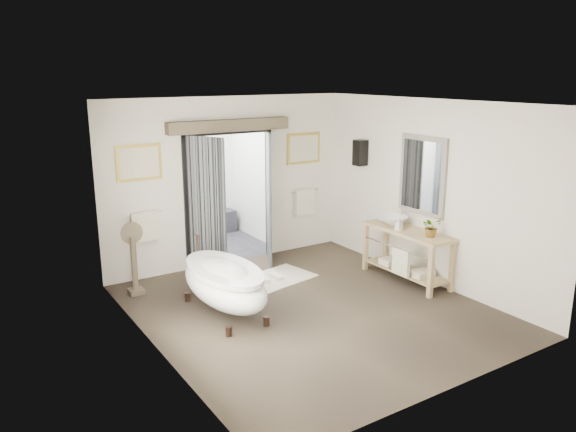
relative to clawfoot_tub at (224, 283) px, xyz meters
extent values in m
plane|color=#483D2D|center=(1.08, -0.56, -0.45)|extent=(5.00, 5.00, 0.00)
cube|color=beige|center=(1.08, -3.06, 1.00)|extent=(4.50, 0.02, 2.90)
cube|color=beige|center=(-1.17, -0.56, 1.00)|extent=(0.02, 5.00, 2.90)
cube|color=beige|center=(3.33, -0.56, 1.00)|extent=(0.02, 5.00, 2.90)
cube|color=beige|center=(-0.45, 1.94, 1.00)|extent=(1.45, 0.02, 2.90)
cube|color=beige|center=(2.60, 1.94, 1.00)|extent=(1.45, 0.02, 2.90)
cube|color=beige|center=(1.08, 1.94, 2.15)|extent=(1.60, 0.02, 0.60)
cube|color=silver|center=(1.08, -0.56, 2.45)|extent=(4.50, 5.00, 0.02)
cube|color=white|center=(-1.12, -1.16, 0.90)|extent=(0.02, 2.20, 2.70)
cube|color=gray|center=(3.30, -0.43, 1.25)|extent=(0.05, 0.95, 1.25)
cube|color=silver|center=(3.27, -0.43, 1.25)|extent=(0.01, 0.80, 1.10)
cube|color=black|center=(3.21, 0.99, 1.45)|extent=(0.20, 0.20, 0.45)
sphere|color=#FFCC8C|center=(3.21, 0.99, 1.45)|extent=(0.10, 0.10, 0.10)
cube|color=black|center=(1.08, 2.94, -0.45)|extent=(2.20, 2.00, 0.01)
cube|color=silver|center=(1.08, 2.94, 2.05)|extent=(2.20, 2.00, 0.02)
cube|color=white|center=(1.08, 3.94, 0.80)|extent=(2.20, 0.02, 2.50)
cube|color=white|center=(-0.02, 2.94, 0.80)|extent=(0.02, 2.00, 2.50)
cube|color=white|center=(2.18, 2.94, 0.80)|extent=(0.02, 2.00, 2.50)
cube|color=black|center=(1.08, 3.76, -0.23)|extent=(2.00, 0.35, 0.45)
cylinder|color=silver|center=(0.68, 3.91, 1.15)|extent=(0.40, 0.03, 0.40)
cylinder|color=silver|center=(1.48, 3.91, 1.15)|extent=(0.40, 0.03, 0.40)
cube|color=black|center=(0.28, 1.94, 0.70)|extent=(0.07, 0.10, 2.30)
cube|color=black|center=(1.88, 1.94, 0.70)|extent=(0.07, 0.10, 2.30)
cube|color=black|center=(1.08, 1.94, 1.85)|extent=(1.67, 0.10, 0.07)
cube|color=black|center=(0.48, 1.59, 0.70)|extent=(0.40, 0.73, 2.30)
cube|color=black|center=(1.68, 1.59, 0.70)|extent=(0.40, 0.73, 2.30)
cube|color=brown|center=(1.08, 1.84, 1.97)|extent=(2.20, 0.20, 0.20)
cube|color=gold|center=(-0.47, 1.92, 1.47)|extent=(0.72, 0.03, 0.57)
cube|color=silver|center=(-0.47, 1.90, 1.47)|extent=(0.62, 0.01, 0.47)
cube|color=gold|center=(2.63, 1.92, 1.47)|extent=(0.72, 0.03, 0.57)
cube|color=silver|center=(2.63, 1.90, 1.47)|extent=(0.62, 0.01, 0.47)
cylinder|color=silver|center=(-0.47, 1.88, 0.67)|extent=(0.60, 0.02, 0.02)
cube|color=#F0EBC5|center=(-0.47, 1.86, 0.45)|extent=(0.42, 0.08, 0.48)
cylinder|color=silver|center=(2.63, 1.88, 0.67)|extent=(0.60, 0.02, 0.02)
cube|color=#F0EBC5|center=(2.63, 1.86, 0.45)|extent=(0.42, 0.08, 0.48)
cylinder|color=#36241C|center=(-0.28, -0.67, -0.39)|extent=(0.09, 0.09, 0.13)
cylinder|color=#36241C|center=(0.28, -0.67, -0.39)|extent=(0.09, 0.09, 0.13)
cylinder|color=#36241C|center=(-0.28, 0.67, -0.39)|extent=(0.09, 0.09, 0.13)
cylinder|color=#36241C|center=(0.28, 0.67, -0.39)|extent=(0.09, 0.09, 0.13)
ellipsoid|color=white|center=(0.00, 0.00, -0.02)|extent=(0.85, 1.90, 0.60)
cylinder|color=#36241C|center=(0.00, 0.87, 0.35)|extent=(0.03, 0.03, 0.25)
cube|color=tan|center=(2.82, -1.17, -0.03)|extent=(0.07, 0.07, 0.85)
cube|color=tan|center=(3.28, -1.17, -0.03)|extent=(0.07, 0.07, 0.85)
cube|color=tan|center=(2.82, 0.31, -0.03)|extent=(0.07, 0.07, 0.85)
cube|color=tan|center=(3.28, 0.31, -0.03)|extent=(0.07, 0.07, 0.85)
cube|color=tan|center=(3.05, -0.43, 0.37)|extent=(0.55, 1.60, 0.05)
cube|color=tan|center=(3.05, -0.43, -0.29)|extent=(0.45, 1.50, 0.03)
cylinder|color=silver|center=(2.78, -0.43, 0.15)|extent=(0.02, 1.40, 0.02)
cube|color=#F0EBC5|center=(2.78, -0.58, -0.05)|extent=(0.06, 0.34, 0.42)
cube|color=#F0EBC5|center=(3.05, -0.78, -0.23)|extent=(0.35, 0.25, 0.10)
cube|color=#F0EBC5|center=(3.05, -0.08, -0.23)|extent=(0.35, 0.25, 0.10)
cube|color=brown|center=(-0.83, 1.37, -0.41)|extent=(0.22, 0.22, 0.08)
cylinder|color=brown|center=(-0.83, 1.37, 0.04)|extent=(0.09, 0.09, 0.84)
cylinder|color=silver|center=(-0.83, 1.39, 0.51)|extent=(0.30, 0.02, 0.30)
cylinder|color=brown|center=(-0.83, 1.37, 0.51)|extent=(0.33, 0.01, 0.33)
cube|color=silver|center=(1.31, 0.76, -0.45)|extent=(1.33, 1.02, 0.01)
cube|color=white|center=(1.06, 0.75, -0.41)|extent=(0.13, 0.29, 0.05)
cube|color=white|center=(1.31, 0.75, -0.41)|extent=(0.13, 0.29, 0.05)
imported|color=white|center=(3.01, -0.13, 0.48)|extent=(0.48, 0.48, 0.16)
imported|color=gray|center=(3.06, -0.91, 0.56)|extent=(0.33, 0.29, 0.32)
imported|color=gray|center=(2.91, -0.37, 0.50)|extent=(0.10, 0.10, 0.20)
imported|color=gray|center=(3.05, 0.16, 0.48)|extent=(0.16, 0.16, 0.16)
camera|label=1|loc=(-3.21, -6.62, 2.84)|focal=35.00mm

